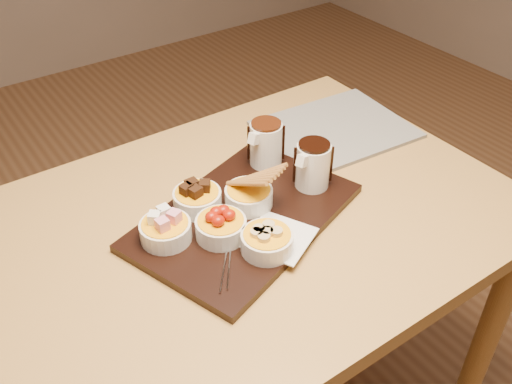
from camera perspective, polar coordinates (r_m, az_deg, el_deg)
dining_table at (r=1.24m, az=-2.26°, el=-6.42°), size 1.20×0.80×0.75m
serving_board at (r=1.17m, az=-1.20°, el=-2.48°), size 0.53×0.43×0.02m
napkin at (r=1.11m, az=2.29°, el=-4.56°), size 0.16×0.16×0.00m
bowl_marshmallows at (r=1.11m, az=-9.01°, el=-3.89°), size 0.10×0.10×0.04m
bowl_cake at (r=1.18m, az=-5.88°, el=-0.78°), size 0.10×0.10×0.04m
bowl_strawberries at (r=1.11m, az=-3.52°, el=-3.62°), size 0.10×0.10×0.04m
bowl_biscotti at (r=1.18m, az=-0.73°, el=-0.50°), size 0.10×0.10×0.04m
bowl_bananas at (r=1.08m, az=1.10°, el=-5.03°), size 0.10×0.10×0.04m
pitcher_dark_chocolate at (r=1.22m, az=5.70°, el=2.61°), size 0.09×0.09×0.10m
pitcher_milk_chocolate at (r=1.29m, az=1.00°, el=4.79°), size 0.09×0.09×0.10m
fondue_skewers at (r=1.10m, az=-2.80°, el=-5.01°), size 0.22×0.19×0.01m
newspaper at (r=1.48m, az=7.93°, el=6.23°), size 0.38×0.31×0.01m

